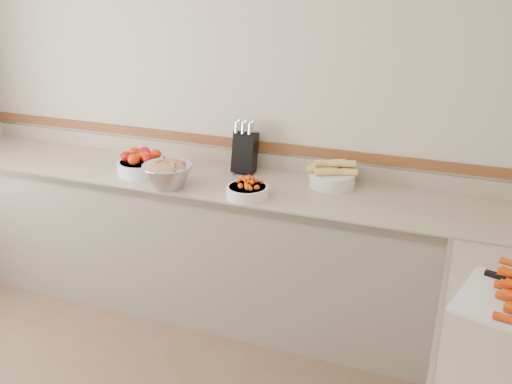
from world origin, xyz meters
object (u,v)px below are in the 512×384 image
(knife_block, at_px, (245,151))
(corn_bowl, at_px, (332,176))
(cherry_tomato_bowl, at_px, (247,189))
(tomato_bowl, at_px, (141,163))
(rhubarb_bowl, at_px, (168,173))

(knife_block, xyz_separation_m, corn_bowl, (0.58, -0.05, -0.07))
(corn_bowl, bearing_deg, knife_block, 174.99)
(knife_block, bearing_deg, corn_bowl, -5.01)
(cherry_tomato_bowl, xyz_separation_m, corn_bowl, (0.41, 0.34, 0.02))
(tomato_bowl, bearing_deg, cherry_tomato_bowl, -9.41)
(tomato_bowl, height_order, cherry_tomato_bowl, tomato_bowl)
(tomato_bowl, distance_m, cherry_tomato_bowl, 0.79)
(cherry_tomato_bowl, bearing_deg, rhubarb_bowl, -176.71)
(rhubarb_bowl, bearing_deg, tomato_bowl, 150.62)
(rhubarb_bowl, bearing_deg, corn_bowl, 22.11)
(corn_bowl, bearing_deg, tomato_bowl, -169.91)
(knife_block, bearing_deg, tomato_bowl, -156.52)
(cherry_tomato_bowl, bearing_deg, knife_block, 113.91)
(rhubarb_bowl, bearing_deg, knife_block, 52.30)
(tomato_bowl, xyz_separation_m, rhubarb_bowl, (0.28, -0.16, 0.02))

